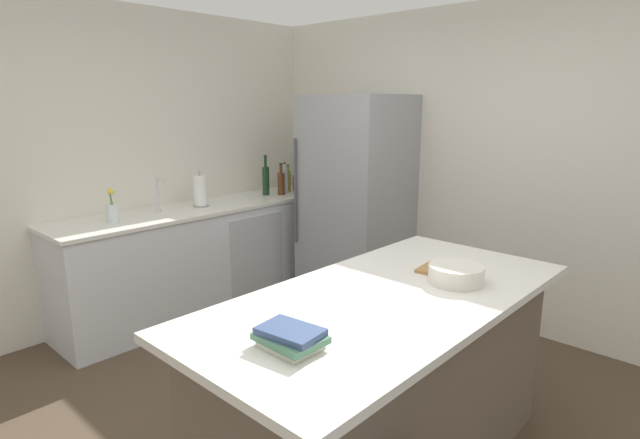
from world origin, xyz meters
The scene contains 17 objects.
wall_rear centered at (0.00, 2.25, 1.30)m, with size 6.00×0.10×2.60m, color silver.
wall_left centered at (-2.45, 0.00, 1.30)m, with size 0.10×6.00×2.60m, color silver.
counter_run_left centered at (-2.09, 0.78, 0.47)m, with size 0.65×2.67×0.93m.
kitchen_island centered at (0.34, 0.14, 0.47)m, with size 0.98×2.05×0.94m.
refrigerator centered at (-1.21, 1.82, 0.95)m, with size 0.84×0.79×1.89m.
sink_faucet centered at (-2.14, 0.37, 1.09)m, with size 0.15×0.05×0.30m.
flower_vase centered at (-2.07, -0.06, 1.02)m, with size 0.09×0.09×0.26m.
paper_towel_roll centered at (-2.10, 0.75, 1.06)m, with size 0.14×0.14×0.31m.
gin_bottle centered at (-2.14, 2.00, 1.07)m, with size 0.07×0.07×0.34m.
hot_sauce_bottle centered at (-2.09, 1.90, 1.02)m, with size 0.05×0.05×0.22m.
olive_oil_bottle centered at (-2.10, 1.81, 1.04)m, with size 0.05×0.05×0.27m.
soda_bottle centered at (-2.05, 1.72, 1.05)m, with size 0.07×0.07×0.31m.
syrup_bottle centered at (-2.01, 1.63, 1.05)m, with size 0.07×0.07×0.31m.
wine_bottle centered at (-2.11, 1.52, 1.08)m, with size 0.07×0.07×0.39m.
cookbook_stack centered at (0.39, -0.54, 0.98)m, with size 0.25×0.19×0.08m.
mixing_bowl centered at (0.50, 0.51, 0.98)m, with size 0.28×0.28×0.09m.
cutting_board centered at (0.39, 0.62, 0.94)m, with size 0.30×0.25×0.02m.
Camera 1 is at (1.64, -1.72, 1.82)m, focal length 28.39 mm.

